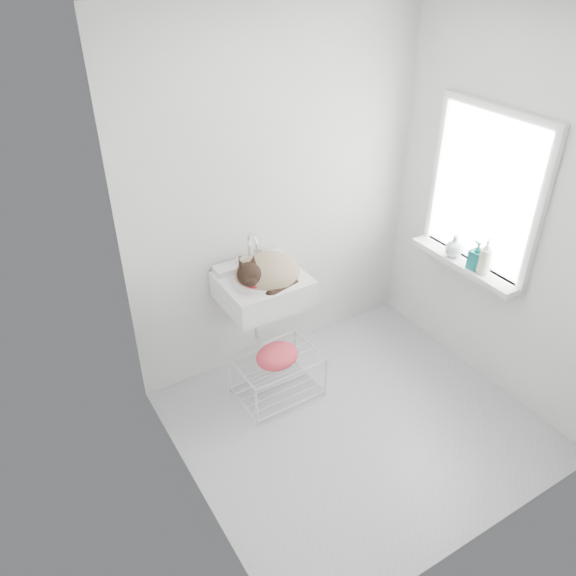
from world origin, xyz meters
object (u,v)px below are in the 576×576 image
cat (265,272)px  bottle_c (453,256)px  wire_rack (277,377)px  bottle_b (474,268)px  bottle_a (482,273)px  sink (263,277)px

cat → bottle_c: cat is taller
wire_rack → bottle_b: bearing=-18.2°
bottle_a → bottle_c: bearing=90.0°
cat → bottle_b: cat is taller
wire_rack → bottle_a: size_ratio=2.69×
sink → bottle_c: size_ratio=3.48×
bottle_b → wire_rack: bearing=161.8°
bottle_b → bottle_c: bearing=90.0°
sink → bottle_c: (1.28, -0.44, 0.00)m
bottle_a → bottle_b: bearing=90.0°
sink → wire_rack: 0.73m
wire_rack → bottle_c: 1.49m
sink → bottle_b: (1.28, -0.64, 0.00)m
cat → wire_rack: 0.77m
cat → wire_rack: size_ratio=0.84×
wire_rack → bottle_a: bottle_a is taller
sink → bottle_a: size_ratio=2.74×
sink → bottle_a: sink is taller
sink → wire_rack: sink is taller
sink → cat: (0.01, -0.02, 0.04)m
wire_rack → bottle_a: 1.56m
cat → sink: bearing=125.5°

